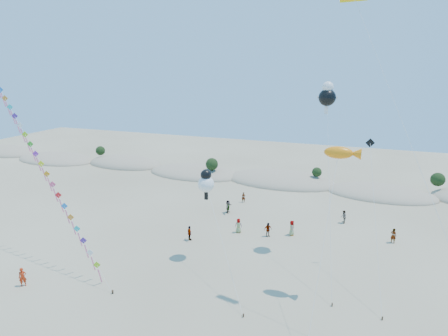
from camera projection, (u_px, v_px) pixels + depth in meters
dune_ridge at (286, 182)px, 64.04m from camera, size 145.30×11.49×5.57m
kite_train at (26, 136)px, 38.63m from camera, size 25.59×10.03×23.50m
fish_kite at (342, 153)px, 30.04m from camera, size 2.89×10.82×12.97m
cartoon_kite_low at (206, 182)px, 37.08m from camera, size 7.39×9.07×9.39m
cartoon_kite_high at (327, 96)px, 37.01m from camera, size 3.52×11.45×17.77m
parafoil_kite at (358, 8)px, 26.77m from camera, size 12.02×11.05×24.41m
dark_kite at (373, 192)px, 33.42m from camera, size 2.42×9.74×12.64m
flyer_foreground at (23, 277)px, 33.59m from camera, size 0.75×0.76×1.77m
beachgoers at (304, 225)px, 44.79m from camera, size 31.74×14.68×1.81m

